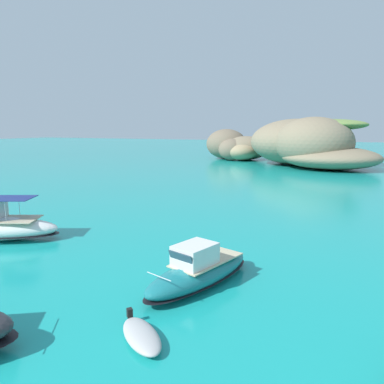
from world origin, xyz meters
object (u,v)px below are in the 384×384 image
islet_small (237,148)px  motorboat_teal (199,271)px  islet_large (306,144)px  dinghy_tender (141,335)px

islet_small → motorboat_teal: islet_small is taller
islet_small → motorboat_teal: size_ratio=2.58×
motorboat_teal → islet_large: bearing=92.2°
islet_small → motorboat_teal: bearing=-74.4°
islet_large → motorboat_teal: size_ratio=3.92×
islet_large → islet_small: (-16.21, 7.30, -1.43)m
motorboat_teal → islet_small: bearing=105.6°
islet_small → dinghy_tender: 73.63m
motorboat_teal → dinghy_tender: bearing=-90.3°
islet_large → dinghy_tender: (2.24, -63.93, -3.99)m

